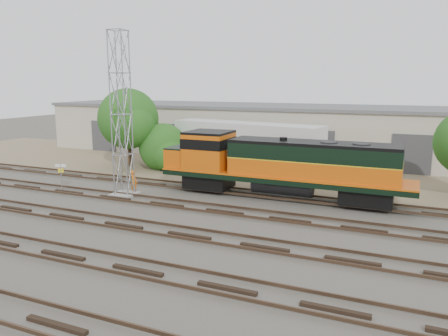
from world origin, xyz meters
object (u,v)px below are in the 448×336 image
at_px(signal_tower, 121,118).
at_px(semi_trailer, 249,141).
at_px(locomotive, 278,164).
at_px(worker, 134,182).

xyz_separation_m(signal_tower, semi_trailer, (4.87, 11.34, -2.67)).
height_order(locomotive, signal_tower, signal_tower).
xyz_separation_m(locomotive, signal_tower, (-9.82, -3.58, 3.01)).
bearing_deg(signal_tower, semi_trailer, 66.75).
distance_m(locomotive, worker, 10.09).
distance_m(signal_tower, semi_trailer, 12.63).
bearing_deg(semi_trailer, worker, -103.33).
bearing_deg(worker, signal_tower, 98.71).
bearing_deg(signal_tower, locomotive, 20.02).
relative_size(signal_tower, semi_trailer, 0.78).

